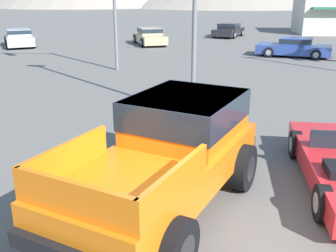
{
  "coord_description": "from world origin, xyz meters",
  "views": [
    {
      "loc": [
        0.25,
        -5.8,
        3.71
      ],
      "look_at": [
        -0.48,
        1.35,
        1.27
      ],
      "focal_mm": 42.0,
      "sensor_mm": 36.0,
      "label": 1
    }
  ],
  "objects_px": {
    "parked_car_blue": "(294,47)",
    "parked_car_tan": "(150,36)",
    "orange_pickup_truck": "(172,148)",
    "parked_car_silver": "(19,38)",
    "parked_car_dark": "(229,30)"
  },
  "relations": [
    {
      "from": "orange_pickup_truck",
      "to": "parked_car_tan",
      "type": "height_order",
      "value": "orange_pickup_truck"
    },
    {
      "from": "orange_pickup_truck",
      "to": "parked_car_dark",
      "type": "xyz_separation_m",
      "value": [
        2.31,
        29.26,
        -0.49
      ]
    },
    {
      "from": "parked_car_blue",
      "to": "parked_car_dark",
      "type": "bearing_deg",
      "value": 33.87
    },
    {
      "from": "orange_pickup_truck",
      "to": "parked_car_tan",
      "type": "distance_m",
      "value": 23.41
    },
    {
      "from": "parked_car_dark",
      "to": "parked_car_tan",
      "type": "xyz_separation_m",
      "value": [
        -6.11,
        -6.16,
        0.04
      ]
    },
    {
      "from": "orange_pickup_truck",
      "to": "parked_car_blue",
      "type": "bearing_deg",
      "value": 94.25
    },
    {
      "from": "parked_car_silver",
      "to": "parked_car_dark",
      "type": "xyz_separation_m",
      "value": [
        15.33,
        8.14,
        -0.04
      ]
    },
    {
      "from": "orange_pickup_truck",
      "to": "parked_car_blue",
      "type": "distance_m",
      "value": 19.13
    },
    {
      "from": "parked_car_blue",
      "to": "parked_car_tan",
      "type": "distance_m",
      "value": 10.74
    },
    {
      "from": "orange_pickup_truck",
      "to": "parked_car_silver",
      "type": "xyz_separation_m",
      "value": [
        -13.02,
        21.12,
        -0.46
      ]
    },
    {
      "from": "parked_car_tan",
      "to": "parked_car_silver",
      "type": "bearing_deg",
      "value": 170.11
    },
    {
      "from": "parked_car_dark",
      "to": "parked_car_tan",
      "type": "distance_m",
      "value": 8.68
    },
    {
      "from": "orange_pickup_truck",
      "to": "parked_car_silver",
      "type": "distance_m",
      "value": 24.82
    },
    {
      "from": "parked_car_silver",
      "to": "parked_car_tan",
      "type": "bearing_deg",
      "value": -17.19
    },
    {
      "from": "parked_car_dark",
      "to": "orange_pickup_truck",
      "type": "bearing_deg",
      "value": 105.12
    }
  ]
}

